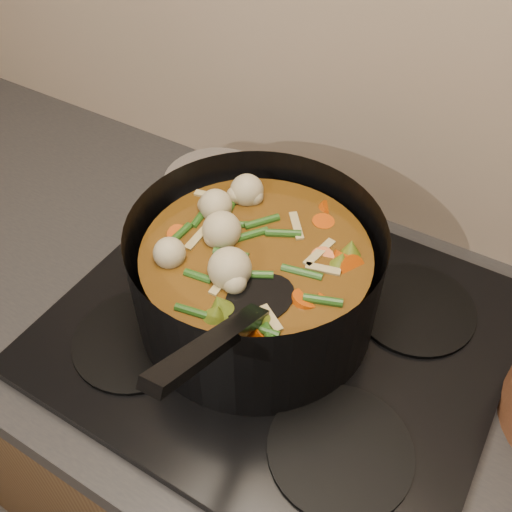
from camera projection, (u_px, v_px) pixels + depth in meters
The scene contains 4 objects.
counter at pixel (272, 466), 1.17m from camera, with size 2.64×0.64×0.91m.
stovetop at pixel (278, 328), 0.84m from camera, with size 0.62×0.54×0.03m.
stockpot at pixel (256, 277), 0.79m from camera, with size 0.39×0.48×0.25m.
saucepan at pixel (217, 204), 0.94m from camera, with size 0.16×0.16×0.14m.
Camera 1 is at (0.24, 1.47, 1.60)m, focal length 40.00 mm.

